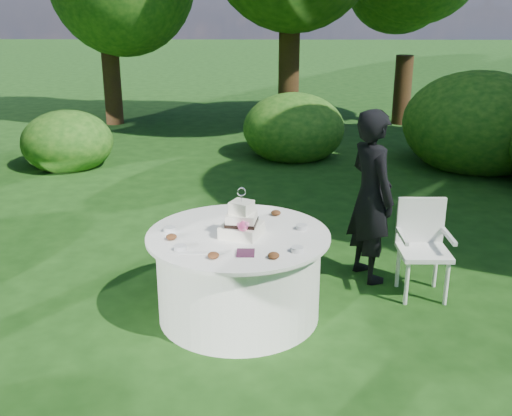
{
  "coord_description": "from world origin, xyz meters",
  "views": [
    {
      "loc": [
        0.25,
        -4.7,
        2.63
      ],
      "look_at": [
        0.15,
        0.0,
        1.0
      ],
      "focal_mm": 42.0,
      "sensor_mm": 36.0,
      "label": 1
    }
  ],
  "objects_px": {
    "guest": "(371,196)",
    "table": "(239,274)",
    "napkins": "(246,253)",
    "chair": "(422,241)",
    "cake": "(242,223)"
  },
  "relations": [
    {
      "from": "napkins",
      "to": "cake",
      "type": "bearing_deg",
      "value": 96.87
    },
    {
      "from": "table",
      "to": "chair",
      "type": "xyz_separation_m",
      "value": [
        1.69,
        0.49,
        0.13
      ]
    },
    {
      "from": "guest",
      "to": "cake",
      "type": "relative_size",
      "value": 4.0
    },
    {
      "from": "napkins",
      "to": "table",
      "type": "distance_m",
      "value": 0.59
    },
    {
      "from": "table",
      "to": "napkins",
      "type": "bearing_deg",
      "value": -79.69
    },
    {
      "from": "napkins",
      "to": "guest",
      "type": "bearing_deg",
      "value": 46.74
    },
    {
      "from": "table",
      "to": "chair",
      "type": "distance_m",
      "value": 1.76
    },
    {
      "from": "table",
      "to": "chair",
      "type": "height_order",
      "value": "chair"
    },
    {
      "from": "table",
      "to": "cake",
      "type": "relative_size",
      "value": 3.67
    },
    {
      "from": "napkins",
      "to": "guest",
      "type": "xyz_separation_m",
      "value": [
        1.17,
        1.24,
        0.07
      ]
    },
    {
      "from": "guest",
      "to": "table",
      "type": "height_order",
      "value": "guest"
    },
    {
      "from": "table",
      "to": "chair",
      "type": "relative_size",
      "value": 1.73
    },
    {
      "from": "napkins",
      "to": "table",
      "type": "xyz_separation_m",
      "value": [
        -0.08,
        0.43,
        -0.39
      ]
    },
    {
      "from": "napkins",
      "to": "chair",
      "type": "relative_size",
      "value": 0.16
    },
    {
      "from": "chair",
      "to": "guest",
      "type": "bearing_deg",
      "value": 143.68
    }
  ]
}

